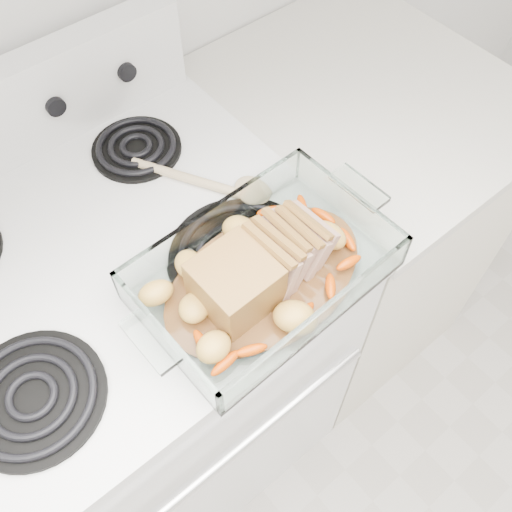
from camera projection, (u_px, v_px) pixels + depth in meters
electric_range at (139, 364)px, 1.33m from camera, size 0.78×0.70×1.12m
counter_right at (343, 224)px, 1.57m from camera, size 0.58×0.68×0.93m
baking_dish at (264, 274)px, 0.90m from camera, size 0.39×0.25×0.07m
pork_roast at (253, 271)px, 0.86m from camera, size 0.23×0.11×0.09m
roast_vegetables at (249, 260)px, 0.90m from camera, size 0.32×0.18×0.04m
wooden_spoon at (223, 185)px, 1.02m from camera, size 0.16×0.24×0.02m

